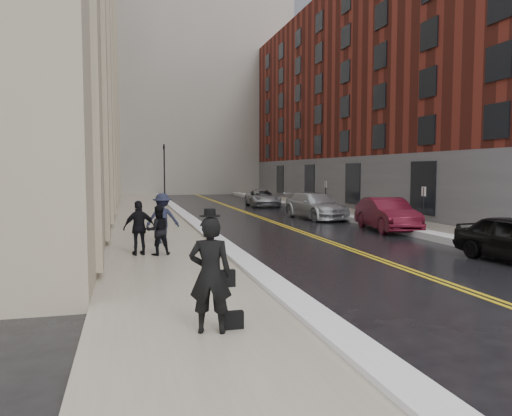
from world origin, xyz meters
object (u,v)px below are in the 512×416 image
car_silver_near (315,206)px  pedestrian_main (210,275)px  car_maroon (387,214)px  pedestrian_c (139,228)px  car_silver_far (263,198)px  pedestrian_a (158,230)px  pedestrian_b (163,218)px

car_silver_near → pedestrian_main: (-9.91, -20.36, 0.38)m
car_maroon → pedestrian_c: bearing=-150.0°
car_silver_far → pedestrian_a: size_ratio=3.03×
car_maroon → pedestrian_b: bearing=-159.9°
car_silver_near → pedestrian_c: (-10.91, -11.79, 0.26)m
car_silver_near → car_silver_far: car_silver_near is taller
pedestrian_b → car_silver_near: bearing=-130.3°
car_silver_far → car_silver_near: bearing=-83.6°
car_maroon → pedestrian_b: 11.43m
pedestrian_a → car_silver_near: bearing=-138.9°
car_maroon → pedestrian_a: pedestrian_a is taller
pedestrian_b → pedestrian_main: bearing=97.1°
pedestrian_a → pedestrian_c: size_ratio=0.91×
car_silver_near → pedestrian_b: (-9.97, -9.26, 0.32)m
car_maroon → pedestrian_main: size_ratio=2.41×
car_maroon → pedestrian_c: (-12.08, -5.09, 0.25)m
car_maroon → pedestrian_a: (-11.47, -5.27, 0.17)m
pedestrian_main → pedestrian_a: (-0.40, 8.39, -0.19)m
pedestrian_main → pedestrian_b: pedestrian_main is taller
pedestrian_main → pedestrian_b: bearing=-74.1°
pedestrian_main → pedestrian_c: pedestrian_main is taller
car_maroon → car_silver_far: (-1.57, 17.62, -0.11)m
pedestrian_c → car_silver_near: bearing=-145.3°
car_silver_near → pedestrian_c: pedestrian_c is taller
car_silver_near → car_silver_far: size_ratio=1.09×
pedestrian_c → car_silver_far: bearing=-127.4°
pedestrian_a → car_maroon: bearing=-163.5°
car_maroon → pedestrian_main: (-11.07, -13.67, 0.36)m
pedestrian_main → pedestrian_a: bearing=-71.7°
car_silver_far → pedestrian_b: bearing=-111.1°
pedestrian_main → pedestrian_b: (-0.06, 11.10, -0.05)m
pedestrian_main → pedestrian_b: 11.10m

